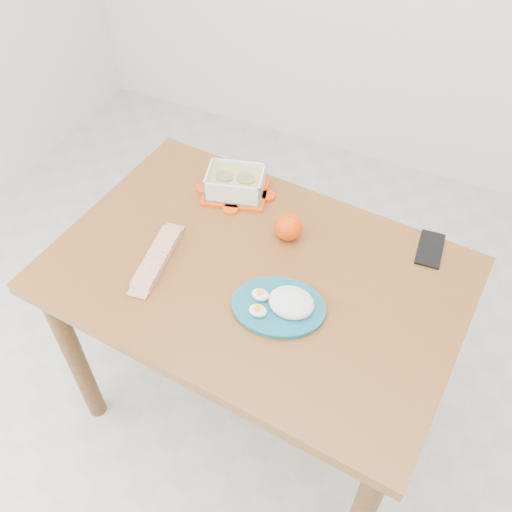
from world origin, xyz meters
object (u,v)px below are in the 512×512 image
at_px(dining_table, 256,296).
at_px(food_container, 235,184).
at_px(rice_plate, 283,304).
at_px(smartphone, 430,249).
at_px(orange_fruit, 289,227).

relative_size(dining_table, food_container, 5.22).
distance_m(rice_plate, smartphone, 0.46).
bearing_deg(rice_plate, dining_table, 130.22).
height_order(rice_plate, smartphone, rice_plate).
bearing_deg(dining_table, orange_fruit, 84.17).
bearing_deg(orange_fruit, food_container, 154.99).
height_order(dining_table, orange_fruit, orange_fruit).
distance_m(orange_fruit, rice_plate, 0.25).
height_order(food_container, smartphone, food_container).
relative_size(food_container, rice_plate, 0.79).
bearing_deg(orange_fruit, rice_plate, -70.63).
distance_m(food_container, rice_plate, 0.45).
relative_size(orange_fruit, rice_plate, 0.28).
bearing_deg(rice_plate, orange_fruit, 96.93).
bearing_deg(dining_table, rice_plate, -32.48).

